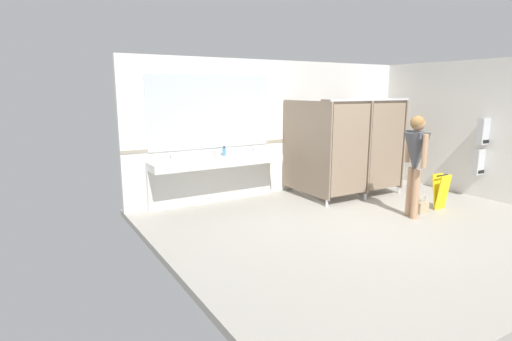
# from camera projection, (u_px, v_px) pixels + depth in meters

# --- Properties ---
(ground_plane) EXTENTS (6.54, 5.47, 0.10)m
(ground_plane) POSITION_uv_depth(u_px,v_px,m) (370.00, 225.00, 6.37)
(ground_plane) COLOR #9E998E
(wall_back) EXTENTS (6.54, 0.12, 2.64)m
(wall_back) POSITION_uv_depth(u_px,v_px,m) (283.00, 127.00, 8.20)
(wall_back) COLOR silver
(wall_back) RESTS_ON ground_plane
(wall_side_right) EXTENTS (0.12, 5.47, 2.64)m
(wall_side_right) POSITION_uv_depth(u_px,v_px,m) (488.00, 130.00, 7.62)
(wall_side_right) COLOR silver
(wall_side_right) RESTS_ON ground_plane
(wall_back_tile_band) EXTENTS (6.54, 0.01, 0.06)m
(wall_back_tile_band) POSITION_uv_depth(u_px,v_px,m) (284.00, 140.00, 8.20)
(wall_back_tile_band) COLOR #9E937F
(wall_back_tile_band) RESTS_ON wall_back
(vanity_counter) EXTENTS (2.47, 0.52, 0.98)m
(vanity_counter) POSITION_uv_depth(u_px,v_px,m) (216.00, 170.00, 7.30)
(vanity_counter) COLOR silver
(vanity_counter) RESTS_ON ground_plane
(mirror_panel) EXTENTS (2.37, 0.02, 1.31)m
(mirror_panel) POSITION_uv_depth(u_px,v_px,m) (211.00, 112.00, 7.25)
(mirror_panel) COLOR silver
(mirror_panel) RESTS_ON wall_back
(bathroom_stalls) EXTENTS (1.97, 1.45, 1.91)m
(bathroom_stalls) POSITION_uv_depth(u_px,v_px,m) (350.00, 145.00, 7.88)
(bathroom_stalls) COLOR #84705B
(bathroom_stalls) RESTS_ON ground_plane
(paper_towel_dispenser_upper) EXTENTS (0.30, 0.13, 0.49)m
(paper_towel_dispenser_upper) POSITION_uv_depth(u_px,v_px,m) (484.00, 131.00, 7.55)
(paper_towel_dispenser_upper) COLOR #B7BABF
(paper_towel_dispenser_upper) RESTS_ON wall_side_right
(paper_towel_dispenser_lower) EXTENTS (0.30, 0.13, 0.49)m
(paper_towel_dispenser_lower) POSITION_uv_depth(u_px,v_px,m) (480.00, 162.00, 7.69)
(paper_towel_dispenser_lower) COLOR #B7BABF
(paper_towel_dispenser_lower) RESTS_ON wall_side_right
(person_standing) EXTENTS (0.52, 0.54, 1.67)m
(person_standing) POSITION_uv_depth(u_px,v_px,m) (416.00, 154.00, 6.42)
(person_standing) COLOR tan
(person_standing) RESTS_ON ground_plane
(handbag) EXTENTS (0.23, 0.12, 0.32)m
(handbag) POSITION_uv_depth(u_px,v_px,m) (422.00, 207.00, 6.82)
(handbag) COLOR tan
(handbag) RESTS_ON ground_plane
(soap_dispenser) EXTENTS (0.07, 0.07, 0.18)m
(soap_dispenser) POSITION_uv_depth(u_px,v_px,m) (224.00, 152.00, 7.40)
(soap_dispenser) COLOR teal
(soap_dispenser) RESTS_ON vanity_counter
(paper_cup) EXTENTS (0.07, 0.07, 0.09)m
(paper_cup) POSITION_uv_depth(u_px,v_px,m) (216.00, 156.00, 7.04)
(paper_cup) COLOR beige
(paper_cup) RESTS_ON vanity_counter
(wet_floor_sign) EXTENTS (0.28, 0.19, 0.62)m
(wet_floor_sign) POSITION_uv_depth(u_px,v_px,m) (441.00, 191.00, 7.01)
(wet_floor_sign) COLOR yellow
(wet_floor_sign) RESTS_ON ground_plane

